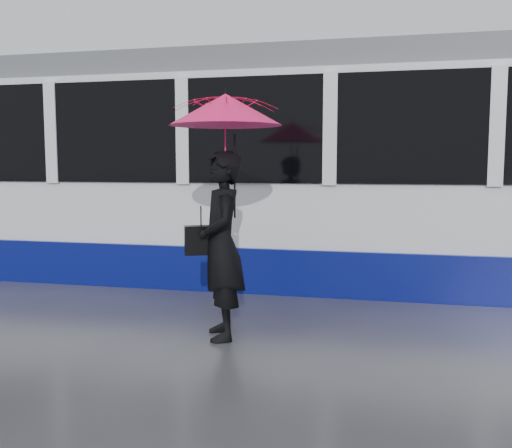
# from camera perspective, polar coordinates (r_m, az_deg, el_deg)

# --- Properties ---
(ground) EXTENTS (90.00, 90.00, 0.00)m
(ground) POSITION_cam_1_polar(r_m,az_deg,el_deg) (6.77, -7.12, -9.03)
(ground) COLOR #2E2E33
(ground) RESTS_ON ground
(rails) EXTENTS (34.00, 1.51, 0.02)m
(rails) POSITION_cam_1_polar(r_m,az_deg,el_deg) (9.09, -1.65, -5.05)
(rails) COLOR #3F3D38
(rails) RESTS_ON ground
(tram) EXTENTS (26.00, 2.56, 3.35)m
(tram) POSITION_cam_1_polar(r_m,az_deg,el_deg) (10.65, -22.89, 4.91)
(tram) COLOR white
(tram) RESTS_ON ground
(woman) EXTENTS (0.69, 0.81, 1.88)m
(woman) POSITION_cam_1_polar(r_m,az_deg,el_deg) (5.70, -3.47, -2.15)
(woman) COLOR black
(woman) RESTS_ON ground
(umbrella) EXTENTS (1.46, 1.46, 1.27)m
(umbrella) POSITION_cam_1_polar(r_m,az_deg,el_deg) (5.64, -3.05, 9.19)
(umbrella) COLOR #E3134D
(umbrella) RESTS_ON ground
(handbag) EXTENTS (0.37, 0.27, 0.47)m
(handbag) POSITION_cam_1_polar(r_m,az_deg,el_deg) (5.78, -5.51, -1.61)
(handbag) COLOR black
(handbag) RESTS_ON ground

